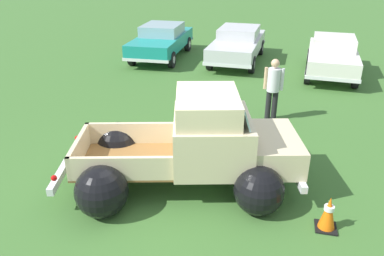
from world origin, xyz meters
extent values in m
plane|color=#3D6B2D|center=(0.00, 0.00, 0.00)|extent=(80.00, 80.00, 0.00)
cylinder|color=black|center=(1.20, 1.20, 0.38)|extent=(0.79, 0.40, 0.76)
cylinder|color=silver|center=(1.20, 1.20, 0.38)|extent=(0.39, 0.31, 0.34)
cylinder|color=black|center=(1.62, -0.49, 0.38)|extent=(0.79, 0.40, 0.76)
cylinder|color=silver|center=(1.62, -0.49, 0.38)|extent=(0.39, 0.31, 0.34)
cylinder|color=black|center=(-1.52, 0.52, 0.38)|extent=(0.79, 0.40, 0.76)
cylinder|color=silver|center=(-1.52, 0.52, 0.38)|extent=(0.39, 0.31, 0.34)
cylinder|color=black|center=(-1.10, -1.17, 0.38)|extent=(0.79, 0.40, 0.76)
cylinder|color=silver|center=(-1.10, -1.17, 0.38)|extent=(0.39, 0.31, 0.34)
sphere|color=black|center=(-1.53, 0.56, 0.44)|extent=(1.16, 1.16, 0.96)
sphere|color=black|center=(-1.09, -1.22, 0.44)|extent=(1.16, 1.16, 0.96)
cube|color=olive|center=(-0.92, -0.23, 0.54)|extent=(2.36, 1.99, 0.04)
cube|color=beige|center=(-1.10, 0.48, 0.77)|extent=(2.01, 0.58, 0.50)
cube|color=beige|center=(-0.74, -0.94, 0.77)|extent=(2.01, 0.58, 0.50)
cube|color=beige|center=(0.03, 0.01, 0.77)|extent=(0.45, 1.51, 0.50)
cube|color=beige|center=(-1.88, -0.47, 0.77)|extent=(0.45, 1.51, 0.50)
cube|color=beige|center=(0.63, 0.16, 0.99)|extent=(1.82, 2.00, 0.95)
cube|color=beige|center=(0.53, 0.13, 1.70)|extent=(1.49, 1.77, 0.45)
cube|color=#8CADB7|center=(1.16, 0.29, 1.68)|extent=(0.50, 1.45, 0.38)
cube|color=beige|center=(1.65, 0.41, 0.80)|extent=(1.61, 1.88, 0.55)
sphere|color=black|center=(1.19, 1.23, 0.42)|extent=(1.12, 1.12, 0.92)
sphere|color=black|center=(1.63, -0.52, 0.42)|extent=(1.12, 1.12, 0.92)
cube|color=silver|center=(-2.17, -0.54, 0.46)|extent=(0.60, 1.95, 0.14)
cube|color=silver|center=(2.17, 0.54, 0.46)|extent=(0.60, 1.95, 0.14)
sphere|color=red|center=(-2.33, 0.23, 0.64)|extent=(0.13, 0.13, 0.11)
sphere|color=red|center=(-1.94, -1.30, 0.64)|extent=(0.13, 0.13, 0.11)
cylinder|color=black|center=(-2.48, 8.12, 0.33)|extent=(0.21, 0.66, 0.66)
cylinder|color=silver|center=(-2.48, 8.12, 0.33)|extent=(0.22, 0.30, 0.30)
cylinder|color=black|center=(-4.18, 8.10, 0.33)|extent=(0.21, 0.66, 0.66)
cylinder|color=silver|center=(-4.18, 8.10, 0.33)|extent=(0.22, 0.30, 0.30)
cylinder|color=black|center=(-2.53, 11.03, 0.33)|extent=(0.21, 0.66, 0.66)
cylinder|color=silver|center=(-2.53, 11.03, 0.33)|extent=(0.22, 0.30, 0.30)
cylinder|color=black|center=(-4.23, 11.01, 0.33)|extent=(0.21, 0.66, 0.66)
cylinder|color=silver|center=(-4.23, 11.01, 0.33)|extent=(0.22, 0.30, 0.30)
cube|color=teal|center=(-3.35, 9.56, 0.71)|extent=(1.89, 4.57, 0.55)
cube|color=#8CADB7|center=(-3.36, 9.75, 1.21)|extent=(1.61, 1.93, 0.45)
cube|color=silver|center=(-3.39, 11.80, 0.45)|extent=(1.88, 0.13, 0.12)
cube|color=silver|center=(-3.32, 7.33, 0.45)|extent=(1.88, 0.13, 0.12)
cylinder|color=black|center=(0.75, 8.12, 0.33)|extent=(0.23, 0.67, 0.66)
cylinder|color=silver|center=(0.75, 8.12, 0.33)|extent=(0.23, 0.31, 0.30)
cylinder|color=black|center=(-0.92, 8.20, 0.33)|extent=(0.23, 0.67, 0.66)
cylinder|color=silver|center=(-0.92, 8.20, 0.33)|extent=(0.23, 0.31, 0.30)
cylinder|color=black|center=(0.89, 11.10, 0.33)|extent=(0.23, 0.67, 0.66)
cylinder|color=silver|center=(0.89, 11.10, 0.33)|extent=(0.23, 0.31, 0.30)
cylinder|color=black|center=(-0.78, 11.18, 0.33)|extent=(0.23, 0.67, 0.66)
cylinder|color=silver|center=(-0.78, 11.18, 0.33)|extent=(0.23, 0.31, 0.30)
cube|color=silver|center=(-0.01, 9.65, 0.71)|extent=(2.01, 4.74, 0.55)
cube|color=silver|center=(0.00, 9.83, 1.21)|extent=(1.64, 2.03, 0.45)
cube|color=silver|center=(0.10, 11.94, 0.45)|extent=(1.86, 0.19, 0.12)
cube|color=silver|center=(-0.12, 7.36, 0.45)|extent=(1.86, 0.19, 0.12)
cylinder|color=black|center=(4.39, 7.14, 0.33)|extent=(0.25, 0.67, 0.66)
cylinder|color=silver|center=(4.39, 7.14, 0.33)|extent=(0.23, 0.31, 0.30)
cylinder|color=black|center=(2.80, 7.26, 0.33)|extent=(0.25, 0.67, 0.66)
cylinder|color=silver|center=(2.80, 7.26, 0.33)|extent=(0.23, 0.31, 0.30)
cylinder|color=black|center=(4.58, 9.79, 0.33)|extent=(0.25, 0.67, 0.66)
cylinder|color=silver|center=(4.58, 9.79, 0.33)|extent=(0.23, 0.31, 0.30)
cylinder|color=black|center=(2.99, 9.91, 0.33)|extent=(0.25, 0.67, 0.66)
cylinder|color=silver|center=(2.99, 9.91, 0.33)|extent=(0.23, 0.31, 0.30)
cube|color=silver|center=(3.69, 8.52, 0.71)|extent=(2.01, 4.26, 0.55)
cube|color=silver|center=(3.70, 8.69, 1.21)|extent=(1.60, 1.84, 0.45)
cube|color=silver|center=(3.84, 10.55, 0.45)|extent=(1.78, 0.23, 0.12)
cube|color=silver|center=(3.54, 6.49, 0.45)|extent=(1.78, 0.23, 0.12)
cylinder|color=black|center=(1.75, 3.71, 0.42)|extent=(0.15, 0.15, 0.84)
cylinder|color=black|center=(1.58, 3.72, 0.42)|extent=(0.15, 0.15, 0.84)
cylinder|color=silver|center=(1.67, 3.71, 1.16)|extent=(0.35, 0.35, 0.63)
cylinder|color=silver|center=(1.89, 3.71, 1.19)|extent=(0.09, 0.09, 0.60)
cylinder|color=#DBAD84|center=(1.45, 3.72, 1.19)|extent=(0.09, 0.09, 0.60)
sphere|color=#DBAD84|center=(1.67, 3.71, 1.62)|extent=(0.23, 0.23, 0.23)
cube|color=black|center=(2.80, -0.77, 0.01)|extent=(0.36, 0.36, 0.03)
cone|color=orange|center=(2.80, -0.77, 0.33)|extent=(0.28, 0.28, 0.60)
cylinder|color=white|center=(2.80, -0.77, 0.42)|extent=(0.17, 0.17, 0.08)
camera|label=1|loc=(1.74, -6.26, 4.28)|focal=35.22mm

